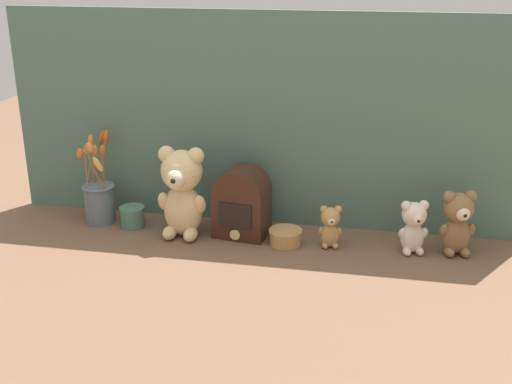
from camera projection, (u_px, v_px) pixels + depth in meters
name	position (u px, v px, depth m)	size (l,w,h in m)	color
ground_plane	(255.00, 240.00, 2.13)	(4.00, 4.00, 0.00)	brown
backdrop_wall	(264.00, 121.00, 2.15)	(1.79, 0.02, 0.73)	#4C6B5B
teddy_bear_large	(182.00, 191.00, 2.11)	(0.17, 0.16, 0.31)	#DBBC84
teddy_bear_medium	(458.00, 221.00, 2.00)	(0.12, 0.11, 0.21)	olive
teddy_bear_small	(413.00, 226.00, 2.01)	(0.10, 0.09, 0.18)	beige
teddy_bear_tiny	(330.00, 225.00, 2.06)	(0.08, 0.07, 0.14)	tan
flower_vase	(99.00, 196.00, 2.24)	(0.12, 0.16, 0.33)	slate
vintage_radio	(242.00, 203.00, 2.13)	(0.19, 0.15, 0.24)	#381E14
decorative_tin_tall	(133.00, 217.00, 2.22)	(0.09, 0.09, 0.07)	#47705B
decorative_tin_short	(285.00, 237.00, 2.09)	(0.11, 0.11, 0.05)	tan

